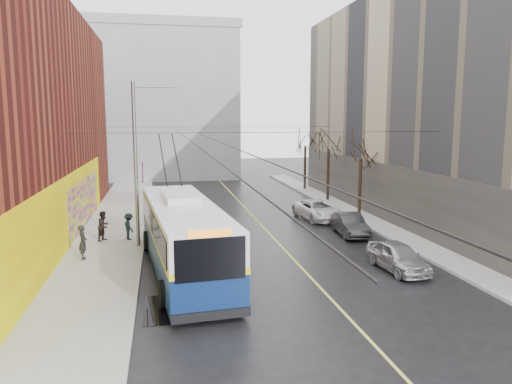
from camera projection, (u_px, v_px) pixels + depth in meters
ground at (298, 307)px, 18.83m from camera, size 140.00×140.00×0.00m
sidewalk_left at (110, 240)px, 29.01m from camera, size 4.00×60.00×0.15m
sidewalk_right at (383, 228)px, 32.14m from camera, size 2.00×60.00×0.15m
lane_line at (263, 227)px, 32.71m from camera, size 0.12×50.00×0.01m
building_right at (483, 105)px, 34.39m from camera, size 14.06×36.00×16.00m
building_far at (151, 102)px, 60.12m from camera, size 20.50×12.10×18.00m
streetlight_pole at (139, 160)px, 26.70m from camera, size 2.65×0.60×9.00m
catenary_wires at (199, 131)px, 31.80m from camera, size 18.00×60.00×0.22m
tree_near at (361, 148)px, 35.30m from camera, size 3.20×3.20×6.40m
tree_mid at (329, 140)px, 42.07m from camera, size 3.20×3.20×6.68m
tree_far at (305, 138)px, 48.89m from camera, size 3.20×3.20×6.57m
puddle at (175, 308)px, 18.69m from camera, size 2.30×3.04×0.01m
pigeons_flying at (215, 117)px, 27.32m from camera, size 4.24×3.95×1.00m
trolleybus at (184, 235)px, 23.00m from camera, size 4.06×13.27×6.21m
parked_car_a at (398, 256)px, 23.25m from camera, size 1.85×4.08×1.36m
parked_car_b at (350, 225)px, 30.33m from camera, size 1.65×4.10×1.32m
parked_car_c at (318, 210)px, 35.06m from camera, size 2.87×5.14×1.36m
following_car at (178, 212)px, 33.80m from camera, size 2.39×4.69×1.53m
pedestrian_a at (83, 242)px, 24.62m from camera, size 0.51×0.68×1.71m
pedestrian_b at (104, 226)px, 28.35m from camera, size 0.97×1.04×1.71m
pedestrian_c at (129, 226)px, 28.59m from camera, size 0.93×1.14×1.54m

